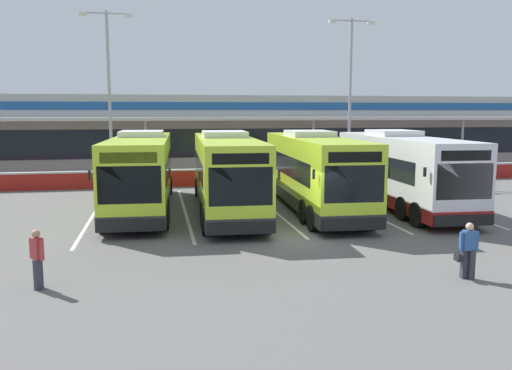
{
  "coord_description": "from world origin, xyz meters",
  "views": [
    {
      "loc": [
        -5.45,
        -18.7,
        4.69
      ],
      "look_at": [
        -1.31,
        3.0,
        1.6
      ],
      "focal_mm": 36.64,
      "sensor_mm": 36.0,
      "label": 1
    }
  ],
  "objects_px": {
    "coach_bus_centre": "(314,173)",
    "pedestrian_in_dark_coat": "(37,257)",
    "coach_bus_left_centre": "(226,174)",
    "coach_bus_right_centre": "(400,171)",
    "pedestrian_with_handbag": "(468,249)",
    "lamp_post_centre": "(350,89)",
    "coach_bus_leftmost": "(142,173)",
    "lamp_post_west": "(109,87)"
  },
  "relations": [
    {
      "from": "coach_bus_left_centre",
      "to": "pedestrian_in_dark_coat",
      "type": "relative_size",
      "value": 7.56
    },
    {
      "from": "coach_bus_centre",
      "to": "pedestrian_in_dark_coat",
      "type": "relative_size",
      "value": 7.56
    },
    {
      "from": "coach_bus_left_centre",
      "to": "coach_bus_right_centre",
      "type": "relative_size",
      "value": 1.0
    },
    {
      "from": "coach_bus_centre",
      "to": "lamp_post_centre",
      "type": "relative_size",
      "value": 1.11
    },
    {
      "from": "coach_bus_left_centre",
      "to": "coach_bus_centre",
      "type": "xyz_separation_m",
      "value": [
        4.23,
        -0.14,
        0.0
      ]
    },
    {
      "from": "pedestrian_in_dark_coat",
      "to": "lamp_post_centre",
      "type": "distance_m",
      "value": 26.82
    },
    {
      "from": "coach_bus_leftmost",
      "to": "pedestrian_with_handbag",
      "type": "relative_size",
      "value": 7.56
    },
    {
      "from": "coach_bus_centre",
      "to": "pedestrian_with_handbag",
      "type": "xyz_separation_m",
      "value": [
        1.12,
        -11.16,
        -0.93
      ]
    },
    {
      "from": "coach_bus_leftmost",
      "to": "pedestrian_in_dark_coat",
      "type": "relative_size",
      "value": 7.56
    },
    {
      "from": "coach_bus_leftmost",
      "to": "coach_bus_right_centre",
      "type": "height_order",
      "value": "same"
    },
    {
      "from": "coach_bus_leftmost",
      "to": "lamp_post_west",
      "type": "bearing_deg",
      "value": 102.49
    },
    {
      "from": "lamp_post_centre",
      "to": "coach_bus_leftmost",
      "type": "bearing_deg",
      "value": -146.23
    },
    {
      "from": "coach_bus_centre",
      "to": "lamp_post_centre",
      "type": "bearing_deg",
      "value": 61.33
    },
    {
      "from": "lamp_post_west",
      "to": "lamp_post_centre",
      "type": "relative_size",
      "value": 1.0
    },
    {
      "from": "coach_bus_leftmost",
      "to": "coach_bus_centre",
      "type": "relative_size",
      "value": 1.0
    },
    {
      "from": "pedestrian_with_handbag",
      "to": "pedestrian_in_dark_coat",
      "type": "xyz_separation_m",
      "value": [
        -11.75,
        1.36,
        0.02
      ]
    },
    {
      "from": "coach_bus_leftmost",
      "to": "pedestrian_with_handbag",
      "type": "distance_m",
      "value": 15.58
    },
    {
      "from": "coach_bus_leftmost",
      "to": "coach_bus_centre",
      "type": "bearing_deg",
      "value": -9.13
    },
    {
      "from": "pedestrian_with_handbag",
      "to": "coach_bus_left_centre",
      "type": "bearing_deg",
      "value": 115.37
    },
    {
      "from": "pedestrian_with_handbag",
      "to": "coach_bus_leftmost",
      "type": "bearing_deg",
      "value": 126.7
    },
    {
      "from": "coach_bus_centre",
      "to": "lamp_post_west",
      "type": "xyz_separation_m",
      "value": [
        -10.32,
        11.01,
        4.5
      ]
    },
    {
      "from": "coach_bus_centre",
      "to": "lamp_post_west",
      "type": "height_order",
      "value": "lamp_post_west"
    },
    {
      "from": "coach_bus_centre",
      "to": "pedestrian_in_dark_coat",
      "type": "bearing_deg",
      "value": -137.31
    },
    {
      "from": "coach_bus_leftmost",
      "to": "lamp_post_centre",
      "type": "bearing_deg",
      "value": 33.77
    },
    {
      "from": "coach_bus_left_centre",
      "to": "pedestrian_in_dark_coat",
      "type": "height_order",
      "value": "coach_bus_left_centre"
    },
    {
      "from": "coach_bus_leftmost",
      "to": "coach_bus_centre",
      "type": "distance_m",
      "value": 8.27
    },
    {
      "from": "coach_bus_centre",
      "to": "pedestrian_with_handbag",
      "type": "relative_size",
      "value": 7.56
    },
    {
      "from": "lamp_post_centre",
      "to": "coach_bus_right_centre",
      "type": "bearing_deg",
      "value": -97.46
    },
    {
      "from": "coach_bus_leftmost",
      "to": "lamp_post_centre",
      "type": "xyz_separation_m",
      "value": [
        14.01,
        9.36,
        4.5
      ]
    },
    {
      "from": "coach_bus_leftmost",
      "to": "pedestrian_with_handbag",
      "type": "height_order",
      "value": "coach_bus_leftmost"
    },
    {
      "from": "coach_bus_right_centre",
      "to": "pedestrian_in_dark_coat",
      "type": "xyz_separation_m",
      "value": [
        -15.05,
        -9.69,
        -0.91
      ]
    },
    {
      "from": "coach_bus_right_centre",
      "to": "lamp_post_west",
      "type": "relative_size",
      "value": 1.11
    },
    {
      "from": "coach_bus_left_centre",
      "to": "lamp_post_west",
      "type": "xyz_separation_m",
      "value": [
        -6.08,
        10.87,
        4.5
      ]
    },
    {
      "from": "pedestrian_with_handbag",
      "to": "lamp_post_centre",
      "type": "height_order",
      "value": "lamp_post_centre"
    },
    {
      "from": "coach_bus_left_centre",
      "to": "lamp_post_west",
      "type": "relative_size",
      "value": 1.11
    },
    {
      "from": "coach_bus_right_centre",
      "to": "pedestrian_with_handbag",
      "type": "distance_m",
      "value": 11.57
    },
    {
      "from": "coach_bus_leftmost",
      "to": "lamp_post_centre",
      "type": "distance_m",
      "value": 17.44
    },
    {
      "from": "coach_bus_leftmost",
      "to": "pedestrian_with_handbag",
      "type": "bearing_deg",
      "value": -53.3
    },
    {
      "from": "coach_bus_centre",
      "to": "pedestrian_in_dark_coat",
      "type": "xyz_separation_m",
      "value": [
        -10.62,
        -9.8,
        -0.91
      ]
    },
    {
      "from": "coach_bus_leftmost",
      "to": "coach_bus_left_centre",
      "type": "bearing_deg",
      "value": -16.55
    },
    {
      "from": "coach_bus_right_centre",
      "to": "coach_bus_left_centre",
      "type": "bearing_deg",
      "value": 178.34
    },
    {
      "from": "coach_bus_left_centre",
      "to": "lamp_post_centre",
      "type": "bearing_deg",
      "value": 46.28
    }
  ]
}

